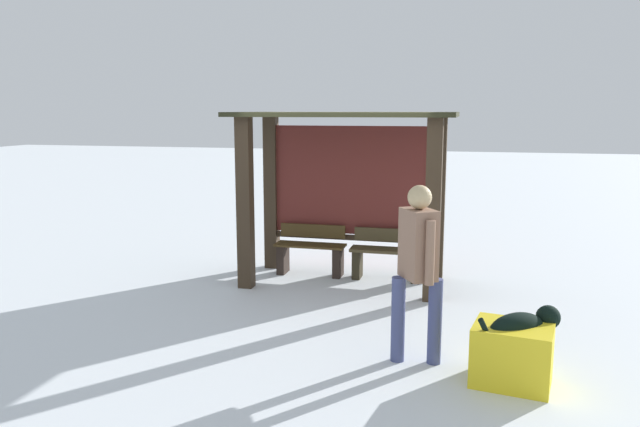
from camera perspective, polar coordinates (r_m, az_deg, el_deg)
name	(u,v)px	position (r m, az deg, el deg)	size (l,w,h in m)	color
ground_plane	(344,282)	(9.17, 2.22, -6.37)	(60.00, 60.00, 0.00)	silver
bus_shelter	(347,168)	(9.03, 2.53, 4.25)	(3.13, 1.69, 2.49)	#37291C
bench_left_inside	(311,252)	(9.51, -0.88, -3.62)	(1.08, 0.37, 0.76)	#473519
bench_center_inside	(387,256)	(9.28, 6.21, -3.98)	(1.08, 0.35, 0.75)	#493E26
person_walking	(418,260)	(6.14, 9.08, -4.32)	(0.56, 0.54, 1.80)	#8D6853
dog	(522,330)	(6.11, 18.20, -10.27)	(0.78, 0.63, 0.69)	black
grit_bin	(512,355)	(6.11, 17.40, -12.39)	(0.70, 0.56, 0.56)	yellow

